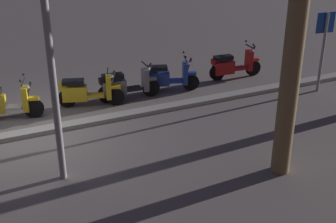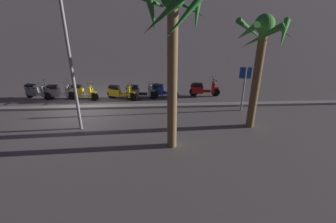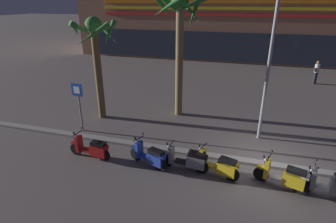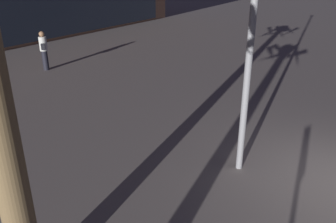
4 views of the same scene
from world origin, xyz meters
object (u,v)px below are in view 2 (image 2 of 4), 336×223
object	(u,v)px
scooter_yellow_lead_nearest	(82,92)
scooter_grey_tail_end	(36,91)
palm_tree_near_sign	(261,47)
crossing_sign	(244,84)
palm_tree_far_corner	(172,35)
scooter_red_mid_front	(202,89)
scooter_blue_last_in_row	(163,91)
scooter_grey_second_in_line	(58,92)
scooter_grey_mid_centre	(139,92)
street_lamp	(65,28)
scooter_yellow_gap_after_mid	(119,92)

from	to	relation	value
scooter_yellow_lead_nearest	scooter_grey_tail_end	distance (m)	2.75
scooter_yellow_lead_nearest	palm_tree_near_sign	bearing A→B (deg)	157.60
crossing_sign	palm_tree_far_corner	bearing A→B (deg)	39.82
scooter_red_mid_front	scooter_blue_last_in_row	xyz separation A→B (m)	(2.40, 0.14, 0.00)
scooter_grey_second_in_line	scooter_grey_tail_end	distance (m)	1.36
scooter_grey_mid_centre	street_lamp	bearing A→B (deg)	53.03
scooter_grey_mid_centre	crossing_sign	size ratio (longest dim) A/B	0.78
scooter_yellow_lead_nearest	scooter_grey_second_in_line	xyz separation A→B (m)	(1.39, -0.08, 0.00)
scooter_grey_second_in_line	scooter_grey_tail_end	xyz separation A→B (m)	(1.35, -0.15, 0.00)
scooter_yellow_lead_nearest	palm_tree_near_sign	size ratio (longest dim) A/B	0.34
scooter_yellow_gap_after_mid	scooter_grey_tail_end	world-z (taller)	scooter_grey_tail_end
scooter_yellow_lead_nearest	crossing_sign	size ratio (longest dim) A/B	0.73
scooter_grey_mid_centre	street_lamp	size ratio (longest dim) A/B	0.24
palm_tree_near_sign	scooter_blue_last_in_row	bearing A→B (deg)	-41.97
scooter_yellow_gap_after_mid	palm_tree_near_sign	world-z (taller)	palm_tree_near_sign
scooter_grey_mid_centre	scooter_grey_second_in_line	world-z (taller)	scooter_grey_second_in_line
scooter_red_mid_front	scooter_grey_second_in_line	world-z (taller)	same
scooter_yellow_gap_after_mid	palm_tree_far_corner	bearing A→B (deg)	118.58
crossing_sign	palm_tree_far_corner	size ratio (longest dim) A/B	0.38
scooter_blue_last_in_row	crossing_sign	xyz separation A→B (m)	(-4.22, 1.92, 1.06)
street_lamp	palm_tree_far_corner	bearing A→B (deg)	158.61
scooter_grey_mid_centre	scooter_yellow_lead_nearest	size ratio (longest dim) A/B	1.07
crossing_sign	scooter_yellow_lead_nearest	bearing A→B (deg)	-11.79
scooter_grey_second_in_line	crossing_sign	size ratio (longest dim) A/B	0.74
scooter_yellow_lead_nearest	crossing_sign	xyz separation A→B (m)	(-8.98, 1.88, 1.04)
scooter_yellow_lead_nearest	scooter_grey_second_in_line	world-z (taller)	same
crossing_sign	scooter_grey_mid_centre	bearing A→B (deg)	-17.45
scooter_red_mid_front	scooter_yellow_gap_after_mid	xyz separation A→B (m)	(4.96, 0.26, -0.00)
scooter_grey_mid_centre	palm_tree_far_corner	world-z (taller)	palm_tree_far_corner
scooter_grey_second_in_line	palm_tree_near_sign	xyz separation A→B (m)	(-10.28, 3.74, 3.38)
scooter_blue_last_in_row	street_lamp	size ratio (longest dim) A/B	0.21
crossing_sign	scooter_red_mid_front	bearing A→B (deg)	-48.61
scooter_yellow_lead_nearest	street_lamp	size ratio (longest dim) A/B	0.22
crossing_sign	street_lamp	bearing A→B (deg)	11.40
scooter_red_mid_front	scooter_blue_last_in_row	distance (m)	2.41
scooter_yellow_gap_after_mid	palm_tree_near_sign	xyz separation A→B (m)	(-6.67, 3.58, 3.40)
scooter_red_mid_front	scooter_grey_second_in_line	bearing A→B (deg)	0.69
palm_tree_near_sign	palm_tree_far_corner	size ratio (longest dim) A/B	0.82
scooter_grey_mid_centre	scooter_grey_tail_end	xyz separation A→B (m)	(6.08, -0.33, 0.01)
scooter_grey_tail_end	crossing_sign	bearing A→B (deg)	169.85
scooter_blue_last_in_row	scooter_yellow_lead_nearest	distance (m)	4.77
scooter_grey_tail_end	scooter_red_mid_front	bearing A→B (deg)	179.74
crossing_sign	street_lamp	world-z (taller)	street_lamp
scooter_blue_last_in_row	street_lamp	world-z (taller)	street_lamp
scooter_blue_last_in_row	scooter_grey_mid_centre	size ratio (longest dim) A/B	0.90
scooter_grey_mid_centre	street_lamp	distance (m)	6.03
palm_tree_far_corner	crossing_sign	bearing A→B (deg)	-140.18
scooter_grey_tail_end	crossing_sign	size ratio (longest dim) A/B	0.70
scooter_grey_mid_centre	crossing_sign	distance (m)	6.01
scooter_red_mid_front	scooter_blue_last_in_row	bearing A→B (deg)	3.26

